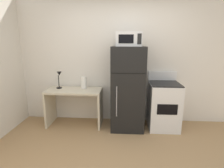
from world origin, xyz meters
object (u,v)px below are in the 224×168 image
object	(u,v)px
desk	(75,100)
oven_range	(164,105)
paper_towel_roll	(84,83)
refrigerator	(128,88)
microwave	(129,39)
desk_lamp	(59,77)

from	to	relation	value
desk	oven_range	size ratio (longest dim) A/B	1.00
paper_towel_roll	refrigerator	bearing A→B (deg)	-10.76
paper_towel_roll	microwave	world-z (taller)	microwave
paper_towel_roll	oven_range	bearing A→B (deg)	-5.17
desk	paper_towel_roll	size ratio (longest dim) A/B	4.59
microwave	desk_lamp	bearing A→B (deg)	174.01
desk	refrigerator	world-z (taller)	refrigerator
desk_lamp	paper_towel_roll	size ratio (longest dim) A/B	1.47
desk	refrigerator	xyz separation A→B (m)	(1.08, -0.05, 0.29)
desk	oven_range	bearing A→B (deg)	-0.78
desk	paper_towel_roll	xyz separation A→B (m)	(0.18, 0.12, 0.35)
refrigerator	desk_lamp	bearing A→B (deg)	174.87
oven_range	desk	bearing A→B (deg)	179.22
paper_towel_roll	desk	bearing A→B (deg)	-145.48
microwave	refrigerator	bearing A→B (deg)	90.31
microwave	oven_range	bearing A→B (deg)	3.64
refrigerator	paper_towel_roll	bearing A→B (deg)	169.24
paper_towel_roll	oven_range	xyz separation A→B (m)	(1.62, -0.15, -0.40)
desk_lamp	refrigerator	size ratio (longest dim) A/B	0.22
desk_lamp	refrigerator	distance (m)	1.42
desk	oven_range	world-z (taller)	oven_range
desk_lamp	microwave	world-z (taller)	microwave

